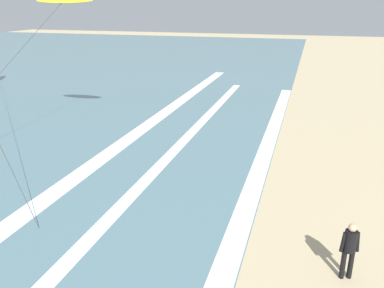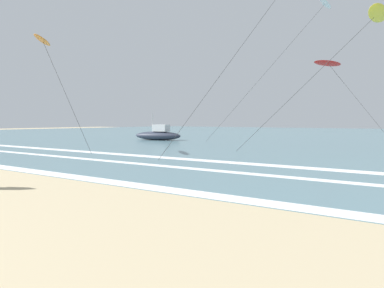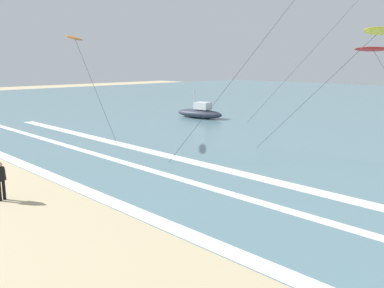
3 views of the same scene
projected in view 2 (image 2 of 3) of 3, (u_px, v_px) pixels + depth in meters
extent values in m
cube|color=slate|center=(361.00, 135.00, 48.68)|extent=(140.00, 90.00, 0.01)
cube|color=white|center=(105.00, 181.00, 12.14)|extent=(41.95, 0.73, 0.01)
cube|color=white|center=(160.00, 166.00, 16.25)|extent=(45.89, 0.56, 0.01)
cube|color=white|center=(251.00, 164.00, 16.90)|extent=(51.84, 0.87, 0.01)
ellipsoid|color=red|center=(328.00, 63.00, 27.84)|extent=(1.88, 3.26, 0.43)
cylinder|color=#333333|center=(361.00, 104.00, 25.85)|extent=(5.16, 1.85, 6.39)
cylinder|color=#333333|center=(253.00, 30.00, 21.28)|extent=(5.26, 11.09, 14.56)
ellipsoid|color=yellow|center=(378.00, 14.00, 16.59)|extent=(0.88, 3.22, 0.43)
cylinder|color=#333333|center=(294.00, 95.00, 20.26)|extent=(8.53, 2.57, 6.90)
ellipsoid|color=white|center=(325.00, 4.00, 30.76)|extent=(1.00, 3.25, 0.43)
cylinder|color=#333333|center=(262.00, 77.00, 33.03)|extent=(10.33, 2.52, 11.89)
ellipsoid|color=orange|center=(42.00, 40.00, 23.02)|extent=(2.80, 2.82, 0.43)
cylinder|color=#333333|center=(67.00, 96.00, 22.69)|extent=(3.36, 0.96, 7.10)
ellipsoid|color=#2D3342|center=(158.00, 136.00, 37.36)|extent=(5.41, 2.54, 0.90)
cube|color=silver|center=(161.00, 128.00, 37.14)|extent=(1.66, 1.33, 0.70)
cylinder|color=#B2B2B2|center=(153.00, 123.00, 37.52)|extent=(0.08, 0.08, 1.80)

